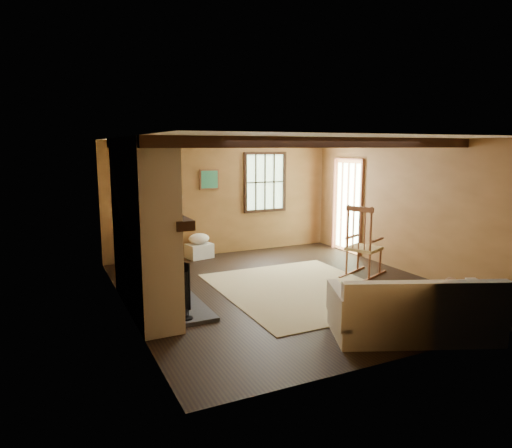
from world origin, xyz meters
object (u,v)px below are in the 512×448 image
rocking_chair (363,246)px  laundry_basket (199,251)px  fireplace (145,232)px  armchair (152,249)px  sofa (415,315)px

rocking_chair → laundry_basket: size_ratio=2.55×
fireplace → armchair: 2.32m
fireplace → sofa: bearing=-41.4°
sofa → armchair: (-2.14, 4.50, 0.10)m
fireplace → armchair: (0.56, 2.13, -0.72)m
laundry_basket → armchair: armchair is taller
fireplace → sofa: 3.69m
fireplace → rocking_chair: bearing=0.5°
fireplace → armchair: bearing=75.4°
rocking_chair → armchair: (-3.26, 2.09, -0.15)m
rocking_chair → armchair: rocking_chair is taller
fireplace → rocking_chair: 3.86m
rocking_chair → sofa: bearing=130.0°
rocking_chair → sofa: size_ratio=0.60×
rocking_chair → armchair: 3.88m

